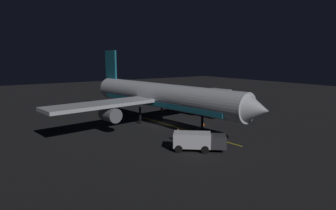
{
  "coord_description": "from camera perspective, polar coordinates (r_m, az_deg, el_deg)",
  "views": [
    {
      "loc": [
        25.76,
        39.41,
        11.0
      ],
      "look_at": [
        0.0,
        2.0,
        3.5
      ],
      "focal_mm": 31.01,
      "sensor_mm": 36.0,
      "label": 1
    }
  ],
  "objects": [
    {
      "name": "airliner",
      "position": [
        47.98,
        -1.86,
        1.73
      ],
      "size": [
        37.09,
        39.73,
        12.33
      ],
      "color": "silver",
      "rests_on": "ground_plane"
    },
    {
      "name": "traffic_cone_near_right",
      "position": [
        43.88,
        2.55,
        -4.81
      ],
      "size": [
        0.5,
        0.5,
        0.55
      ],
      "color": "#EA590F",
      "rests_on": "ground_plane"
    },
    {
      "name": "baggage_truck",
      "position": [
        34.85,
        5.85,
        -7.08
      ],
      "size": [
        6.03,
        5.54,
        2.17
      ],
      "color": "silver",
      "rests_on": "ground_plane"
    },
    {
      "name": "apron_guide_stripe",
      "position": [
        45.64,
        2.32,
        -4.57
      ],
      "size": [
        1.73,
        24.04,
        0.01
      ],
      "primitive_type": "cube",
      "rotation": [
        0.0,
        0.0,
        0.06
      ],
      "color": "gold",
      "rests_on": "ground_plane"
    },
    {
      "name": "catering_truck",
      "position": [
        55.42,
        7.09,
        -0.73
      ],
      "size": [
        2.35,
        6.61,
        2.62
      ],
      "color": "silver",
      "rests_on": "ground_plane"
    },
    {
      "name": "ground_plane",
      "position": [
        48.37,
        -1.35,
        -3.89
      ],
      "size": [
        180.0,
        180.0,
        0.2
      ],
      "primitive_type": "cube",
      "color": "black"
    },
    {
      "name": "ground_crew_worker",
      "position": [
        38.29,
        1.98,
        -5.94
      ],
      "size": [
        0.4,
        0.4,
        1.74
      ],
      "color": "black",
      "rests_on": "ground_plane"
    },
    {
      "name": "traffic_cone_near_left",
      "position": [
        47.39,
        7.02,
        -3.81
      ],
      "size": [
        0.5,
        0.5,
        0.55
      ],
      "color": "#EA590F",
      "rests_on": "ground_plane"
    }
  ]
}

